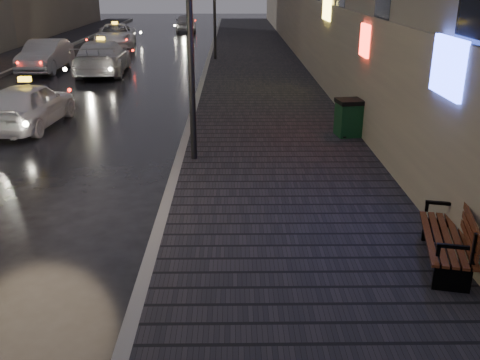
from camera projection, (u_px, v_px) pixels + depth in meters
The scene contains 13 objects.
ground at pixel (19, 318), 6.87m from camera, with size 120.00×120.00×0.00m, color black.
sidewalk at pixel (256, 63), 26.50m from camera, with size 4.60×58.00×0.15m, color black.
curb at pixel (208, 63), 26.47m from camera, with size 0.20×58.00×0.15m, color slate.
sidewalk_far at pixel (1, 64), 26.35m from camera, with size 2.40×58.00×0.15m, color black.
curb_far at pixel (28, 64), 26.37m from camera, with size 0.20×58.00×0.15m, color slate.
lamp_near at pixel (189, 8), 11.25m from camera, with size 0.36×0.36×5.28m.
bench at pixel (452, 237), 7.70m from camera, with size 0.99×1.85×0.90m.
trash_bin at pixel (349, 117), 14.05m from camera, with size 0.73×0.73×0.97m.
taxi_near at pixel (28, 105), 15.33m from camera, with size 1.57×3.90×1.33m, color white.
car_left_mid at pixel (45, 56), 24.56m from camera, with size 1.48×4.26×1.40m, color #9C9CA3.
taxi_mid at pixel (102, 57), 23.85m from camera, with size 2.08×5.12×1.49m, color silver.
taxi_far at pixel (116, 35), 33.02m from camera, with size 2.29×4.98×1.38m, color white.
car_far at pixel (186, 23), 42.35m from camera, with size 1.59×3.95×1.34m, color #A1A0A8.
Camera 1 is at (2.77, -5.81, 4.12)m, focal length 40.00 mm.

